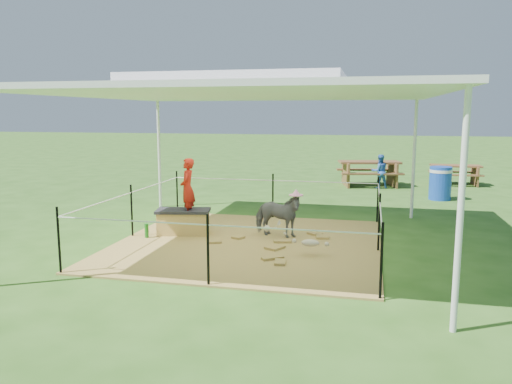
% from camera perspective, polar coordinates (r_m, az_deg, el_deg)
% --- Properties ---
extents(ground, '(90.00, 90.00, 0.00)m').
position_cam_1_polar(ground, '(8.95, -0.87, -5.97)').
color(ground, '#2D5919').
rests_on(ground, ground).
extents(hay_patch, '(4.60, 4.60, 0.03)m').
position_cam_1_polar(hay_patch, '(8.94, -0.87, -5.88)').
color(hay_patch, brown).
rests_on(hay_patch, ground).
extents(canopy_tent, '(6.30, 6.30, 2.90)m').
position_cam_1_polar(canopy_tent, '(8.65, -0.91, 11.52)').
color(canopy_tent, silver).
rests_on(canopy_tent, ground).
extents(rope_fence, '(4.54, 4.54, 1.00)m').
position_cam_1_polar(rope_fence, '(8.80, -0.88, -1.93)').
color(rope_fence, black).
rests_on(rope_fence, ground).
extents(straw_bale, '(1.02, 0.65, 0.42)m').
position_cam_1_polar(straw_bale, '(9.64, -8.30, -3.50)').
color(straw_bale, '#B08340').
rests_on(straw_bale, hay_patch).
extents(dark_cloth, '(1.09, 0.71, 0.05)m').
position_cam_1_polar(dark_cloth, '(9.60, -8.34, -2.13)').
color(dark_cloth, black).
rests_on(dark_cloth, straw_bale).
extents(woman, '(0.35, 0.46, 1.13)m').
position_cam_1_polar(woman, '(9.47, -7.85, 1.03)').
color(woman, red).
rests_on(woman, straw_bale).
extents(green_bottle, '(0.09, 0.09, 0.26)m').
position_cam_1_polar(green_bottle, '(9.47, -12.39, -4.34)').
color(green_bottle, '#176718').
rests_on(green_bottle, hay_patch).
extents(pony, '(1.04, 0.65, 0.82)m').
position_cam_1_polar(pony, '(9.26, 2.44, -2.67)').
color(pony, '#4E4E53').
rests_on(pony, hay_patch).
extents(pink_hat, '(0.26, 0.26, 0.12)m').
position_cam_1_polar(pink_hat, '(9.18, 2.46, 0.20)').
color(pink_hat, pink).
rests_on(pink_hat, pony).
extents(foal, '(0.87, 0.51, 0.47)m').
position_cam_1_polar(foal, '(8.14, 6.23, -5.62)').
color(foal, tan).
rests_on(foal, hay_patch).
extents(trash_barrel, '(0.58, 0.58, 0.89)m').
position_cam_1_polar(trash_barrel, '(14.28, 20.31, 0.95)').
color(trash_barrel, '#1742B1').
rests_on(trash_barrel, ground).
extents(picnic_table_near, '(2.14, 1.72, 0.79)m').
position_cam_1_polar(picnic_table_near, '(16.38, 12.78, 2.08)').
color(picnic_table_near, '#532F1C').
rests_on(picnic_table_near, ground).
extents(picnic_table_far, '(1.56, 1.14, 0.65)m').
position_cam_1_polar(picnic_table_far, '(17.46, 21.79, 1.84)').
color(picnic_table_far, brown).
rests_on(picnic_table_far, ground).
extents(distant_person, '(0.61, 0.54, 1.05)m').
position_cam_1_polar(distant_person, '(15.88, 13.96, 2.29)').
color(distant_person, blue).
rests_on(distant_person, ground).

